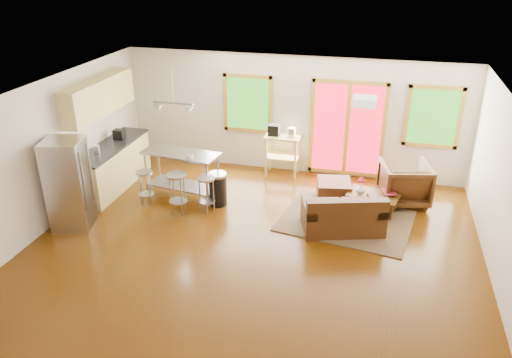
% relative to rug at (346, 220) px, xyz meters
% --- Properties ---
extents(floor, '(7.50, 7.00, 0.02)m').
position_rel_rug_xyz_m(floor, '(-1.44, -1.42, -0.02)').
color(floor, '#3A1D03').
rests_on(floor, ground).
extents(ceiling, '(7.50, 7.00, 0.02)m').
position_rel_rug_xyz_m(ceiling, '(-1.44, -1.42, 2.60)').
color(ceiling, silver).
rests_on(ceiling, ground).
extents(back_wall, '(7.50, 0.02, 2.60)m').
position_rel_rug_xyz_m(back_wall, '(-1.44, 2.09, 1.29)').
color(back_wall, beige).
rests_on(back_wall, ground).
extents(left_wall, '(0.02, 7.00, 2.60)m').
position_rel_rug_xyz_m(left_wall, '(-5.20, -1.42, 1.29)').
color(left_wall, beige).
rests_on(left_wall, ground).
extents(right_wall, '(0.02, 7.00, 2.60)m').
position_rel_rug_xyz_m(right_wall, '(2.32, -1.42, 1.29)').
color(right_wall, beige).
rests_on(right_wall, ground).
extents(front_wall, '(7.50, 0.02, 2.60)m').
position_rel_rug_xyz_m(front_wall, '(-1.44, -4.93, 1.29)').
color(front_wall, beige).
rests_on(front_wall, ground).
extents(window_left, '(1.10, 0.05, 1.30)m').
position_rel_rug_xyz_m(window_left, '(-2.44, 2.04, 1.49)').
color(window_left, '#1F5512').
rests_on(window_left, back_wall).
extents(french_doors, '(1.60, 0.05, 2.10)m').
position_rel_rug_xyz_m(french_doors, '(-0.24, 2.04, 1.09)').
color(french_doors, '#AF0D1D').
rests_on(french_doors, back_wall).
extents(window_right, '(1.10, 0.05, 1.30)m').
position_rel_rug_xyz_m(window_right, '(1.46, 2.04, 1.49)').
color(window_right, '#1F5512').
rests_on(window_right, back_wall).
extents(rug, '(2.57, 2.13, 0.02)m').
position_rel_rug_xyz_m(rug, '(0.00, 0.00, 0.00)').
color(rug, '#455B39').
rests_on(rug, floor).
extents(loveseat, '(1.57, 1.17, 0.75)m').
position_rel_rug_xyz_m(loveseat, '(-0.04, -0.36, 0.28)').
color(loveseat, '#321B0B').
rests_on(loveseat, floor).
extents(coffee_table, '(1.04, 0.75, 0.38)m').
position_rel_rug_xyz_m(coffee_table, '(0.45, 0.50, 0.31)').
color(coffee_table, '#3A270B').
rests_on(coffee_table, floor).
extents(armchair, '(1.07, 1.03, 0.92)m').
position_rel_rug_xyz_m(armchair, '(1.01, 1.04, 0.45)').
color(armchair, '#321B0B').
rests_on(armchair, floor).
extents(ottoman, '(0.75, 0.75, 0.43)m').
position_rel_rug_xyz_m(ottoman, '(-0.33, 0.76, 0.20)').
color(ottoman, '#321B0B').
rests_on(ottoman, floor).
extents(vase, '(0.22, 0.23, 0.33)m').
position_rel_rug_xyz_m(vase, '(0.20, 0.40, 0.51)').
color(vase, silver).
rests_on(vase, coffee_table).
extents(book, '(0.23, 0.09, 0.32)m').
position_rel_rug_xyz_m(book, '(0.62, 0.54, 0.55)').
color(book, maroon).
rests_on(book, coffee_table).
extents(cabinets, '(0.64, 2.24, 2.30)m').
position_rel_rug_xyz_m(cabinets, '(-4.93, 0.28, 0.92)').
color(cabinets, '#CDBB65').
rests_on(cabinets, floor).
extents(refrigerator, '(0.80, 0.79, 1.65)m').
position_rel_rug_xyz_m(refrigerator, '(-4.78, -1.37, 0.82)').
color(refrigerator, '#B7BABC').
rests_on(refrigerator, floor).
extents(island, '(1.59, 0.82, 0.96)m').
position_rel_rug_xyz_m(island, '(-3.31, 0.20, 0.65)').
color(island, '#B7BABC').
rests_on(island, floor).
extents(cup, '(0.15, 0.13, 0.13)m').
position_rel_rug_xyz_m(cup, '(-3.02, -0.06, 1.00)').
color(cup, silver).
rests_on(cup, island).
extents(bar_stool_a, '(0.42, 0.42, 0.70)m').
position_rel_rug_xyz_m(bar_stool_a, '(-3.89, -0.27, 0.51)').
color(bar_stool_a, '#B7BABC').
rests_on(bar_stool_a, floor).
extents(bar_stool_b, '(0.42, 0.42, 0.80)m').
position_rel_rug_xyz_m(bar_stool_b, '(-3.14, -0.46, 0.59)').
color(bar_stool_b, '#B7BABC').
rests_on(bar_stool_b, floor).
extents(bar_stool_c, '(0.45, 0.45, 0.72)m').
position_rel_rug_xyz_m(bar_stool_c, '(-2.63, -0.28, 0.52)').
color(bar_stool_c, '#B7BABC').
rests_on(bar_stool_c, floor).
extents(trash_can, '(0.41, 0.41, 0.67)m').
position_rel_rug_xyz_m(trash_can, '(-2.52, 0.06, 0.32)').
color(trash_can, black).
rests_on(trash_can, floor).
extents(kitchen_cart, '(0.76, 0.49, 1.15)m').
position_rel_rug_xyz_m(kitchen_cart, '(-1.61, 1.78, 0.78)').
color(kitchen_cart, '#CDBB65').
rests_on(kitchen_cart, floor).
extents(ceiling_flush, '(0.35, 0.35, 0.12)m').
position_rel_rug_xyz_m(ceiling_flush, '(0.16, -0.82, 2.52)').
color(ceiling_flush, white).
rests_on(ceiling_flush, ceiling).
extents(pendant_light, '(0.80, 0.18, 0.79)m').
position_rel_rug_xyz_m(pendant_light, '(-3.34, 0.08, 1.89)').
color(pendant_light, gray).
rests_on(pendant_light, ceiling).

